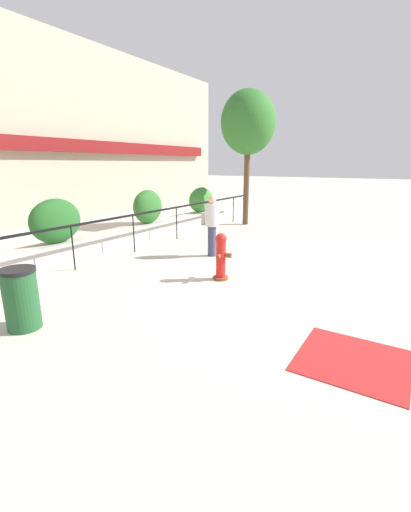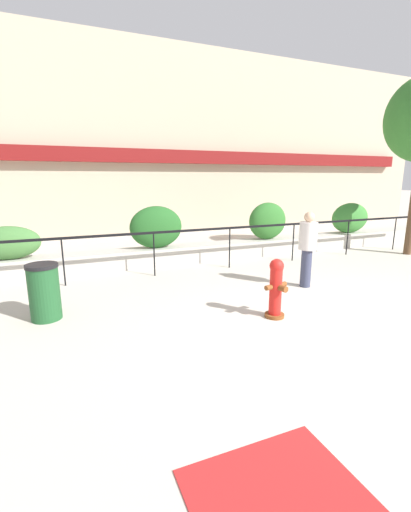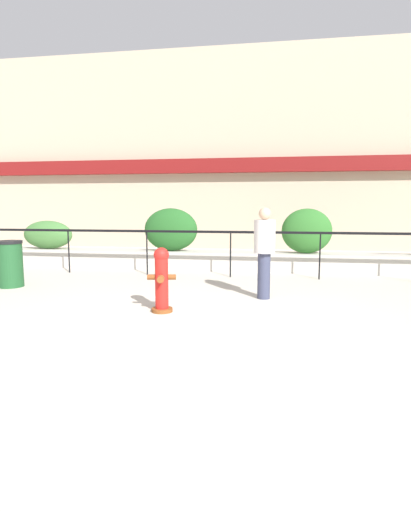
# 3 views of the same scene
# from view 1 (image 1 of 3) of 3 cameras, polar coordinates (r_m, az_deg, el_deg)

# --- Properties ---
(ground_plane) EXTENTS (120.00, 120.00, 0.00)m
(ground_plane) POSITION_cam_1_polar(r_m,az_deg,el_deg) (8.12, 14.35, -3.91)
(ground_plane) COLOR beige
(planter_wall_low) EXTENTS (18.00, 0.70, 0.50)m
(planter_wall_low) POSITION_cam_1_polar(r_m,az_deg,el_deg) (11.30, -15.84, 2.64)
(planter_wall_low) COLOR #B7B2A8
(planter_wall_low) RESTS_ON ground
(fence_railing_segment) EXTENTS (15.00, 0.05, 1.15)m
(fence_railing_segment) POSITION_cam_1_polar(r_m,az_deg,el_deg) (10.38, -12.01, 6.13)
(fence_railing_segment) COLOR black
(fence_railing_segment) RESTS_ON ground
(hedge_bush_1) EXTENTS (1.51, 0.70, 1.19)m
(hedge_bush_1) POSITION_cam_1_polar(r_m,az_deg,el_deg) (10.06, -23.69, 5.37)
(hedge_bush_1) COLOR #235B23
(hedge_bush_1) RESTS_ON planter_wall_low
(hedge_bush_2) EXTENTS (1.32, 0.70, 1.19)m
(hedge_bush_2) POSITION_cam_1_polar(r_m,az_deg,el_deg) (12.50, -9.59, 8.10)
(hedge_bush_2) COLOR #2D6B28
(hedge_bush_2) RESTS_ON planter_wall_low
(hedge_bush_3) EXTENTS (1.57, 0.70, 1.08)m
(hedge_bush_3) POSITION_cam_1_polar(r_m,az_deg,el_deg) (15.31, -0.76, 9.36)
(hedge_bush_3) COLOR #387F33
(hedge_bush_3) RESTS_ON planter_wall_low
(fire_hydrant) EXTENTS (0.48, 0.46, 1.08)m
(fire_hydrant) POSITION_cam_1_polar(r_m,az_deg,el_deg) (7.79, 2.61, -0.01)
(fire_hydrant) COLOR brown
(fire_hydrant) RESTS_ON ground
(street_tree) EXTENTS (2.44, 2.19, 5.49)m
(street_tree) POSITION_cam_1_polar(r_m,az_deg,el_deg) (15.11, 7.14, 21.10)
(street_tree) COLOR brown
(street_tree) RESTS_ON ground
(pedestrian) EXTENTS (0.52, 0.52, 1.73)m
(pedestrian) POSITION_cam_1_polar(r_m,az_deg,el_deg) (9.71, 1.10, 5.67)
(pedestrian) COLOR #383D56
(pedestrian) RESTS_ON ground
(tactile_warning_pad) EXTENTS (1.40, 1.40, 0.01)m
(tactile_warning_pad) POSITION_cam_1_polar(r_m,az_deg,el_deg) (5.25, 23.30, -15.70)
(tactile_warning_pad) COLOR #B22323
(tactile_warning_pad) RESTS_ON ground
(trash_bin) EXTENTS (0.55, 0.55, 1.01)m
(trash_bin) POSITION_cam_1_polar(r_m,az_deg,el_deg) (6.22, -28.37, -6.29)
(trash_bin) COLOR #1E5128
(trash_bin) RESTS_ON ground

